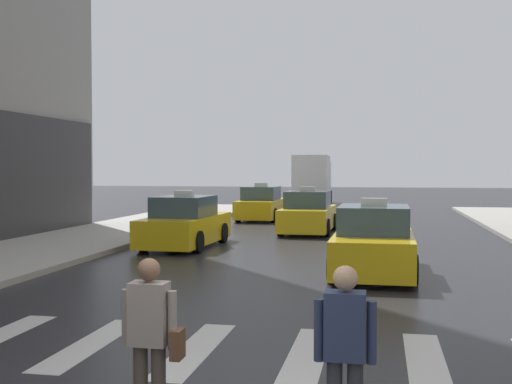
{
  "coord_description": "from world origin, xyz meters",
  "views": [
    {
      "loc": [
        1.72,
        -5.4,
        2.5
      ],
      "look_at": [
        -0.9,
        8.0,
        1.99
      ],
      "focal_mm": 44.79,
      "sensor_mm": 36.0,
      "label": 1
    }
  ],
  "objects_px": {
    "taxi_fourth": "(261,205)",
    "taxi_second": "(185,224)",
    "taxi_third": "(308,214)",
    "pedestrian_with_handbag": "(151,333)",
    "box_truck": "(313,178)",
    "taxi_lead": "(374,243)",
    "pedestrian_plain_coat": "(345,346)"
  },
  "relations": [
    {
      "from": "taxi_second",
      "to": "taxi_fourth",
      "type": "xyz_separation_m",
      "value": [
        0.43,
        10.93,
        0.0
      ]
    },
    {
      "from": "taxi_third",
      "to": "taxi_fourth",
      "type": "relative_size",
      "value": 1.0
    },
    {
      "from": "taxi_second",
      "to": "pedestrian_plain_coat",
      "type": "relative_size",
      "value": 2.78
    },
    {
      "from": "taxi_third",
      "to": "pedestrian_with_handbag",
      "type": "relative_size",
      "value": 2.77
    },
    {
      "from": "pedestrian_with_handbag",
      "to": "pedestrian_plain_coat",
      "type": "relative_size",
      "value": 1.0
    },
    {
      "from": "taxi_lead",
      "to": "taxi_third",
      "type": "xyz_separation_m",
      "value": [
        -2.61,
        9.41,
        0.0
      ]
    },
    {
      "from": "taxi_fourth",
      "to": "taxi_second",
      "type": "bearing_deg",
      "value": -92.26
    },
    {
      "from": "taxi_fourth",
      "to": "pedestrian_with_handbag",
      "type": "distance_m",
      "value": 24.91
    },
    {
      "from": "taxi_third",
      "to": "box_truck",
      "type": "xyz_separation_m",
      "value": [
        -1.76,
        18.59,
        1.13
      ]
    },
    {
      "from": "taxi_second",
      "to": "taxi_third",
      "type": "relative_size",
      "value": 1.01
    },
    {
      "from": "taxi_second",
      "to": "taxi_fourth",
      "type": "height_order",
      "value": "same"
    },
    {
      "from": "taxi_second",
      "to": "box_truck",
      "type": "distance_m",
      "value": 23.93
    },
    {
      "from": "taxi_lead",
      "to": "pedestrian_plain_coat",
      "type": "height_order",
      "value": "taxi_lead"
    },
    {
      "from": "taxi_second",
      "to": "pedestrian_with_handbag",
      "type": "relative_size",
      "value": 2.78
    },
    {
      "from": "taxi_second",
      "to": "pedestrian_plain_coat",
      "type": "distance_m",
      "value": 15.01
    },
    {
      "from": "taxi_lead",
      "to": "taxi_second",
      "type": "xyz_separation_m",
      "value": [
        -5.96,
        4.15,
        0.0
      ]
    },
    {
      "from": "taxi_lead",
      "to": "pedestrian_with_handbag",
      "type": "bearing_deg",
      "value": -101.73
    },
    {
      "from": "taxi_third",
      "to": "pedestrian_plain_coat",
      "type": "distance_m",
      "value": 19.26
    },
    {
      "from": "taxi_second",
      "to": "box_truck",
      "type": "bearing_deg",
      "value": 86.21
    },
    {
      "from": "taxi_third",
      "to": "pedestrian_plain_coat",
      "type": "bearing_deg",
      "value": -82.64
    },
    {
      "from": "taxi_fourth",
      "to": "pedestrian_with_handbag",
      "type": "relative_size",
      "value": 2.76
    },
    {
      "from": "taxi_fourth",
      "to": "pedestrian_plain_coat",
      "type": "distance_m",
      "value": 25.35
    },
    {
      "from": "taxi_second",
      "to": "taxi_third",
      "type": "distance_m",
      "value": 6.23
    },
    {
      "from": "taxi_fourth",
      "to": "box_truck",
      "type": "xyz_separation_m",
      "value": [
        1.15,
        12.92,
        1.13
      ]
    },
    {
      "from": "box_truck",
      "to": "taxi_lead",
      "type": "bearing_deg",
      "value": -81.11
    },
    {
      "from": "pedestrian_plain_coat",
      "to": "box_truck",
      "type": "bearing_deg",
      "value": 96.4
    },
    {
      "from": "taxi_third",
      "to": "pedestrian_with_handbag",
      "type": "bearing_deg",
      "value": -88.11
    },
    {
      "from": "taxi_lead",
      "to": "taxi_third",
      "type": "bearing_deg",
      "value": 105.53
    },
    {
      "from": "pedestrian_plain_coat",
      "to": "taxi_third",
      "type": "bearing_deg",
      "value": 97.36
    },
    {
      "from": "taxi_third",
      "to": "box_truck",
      "type": "bearing_deg",
      "value": 95.42
    },
    {
      "from": "taxi_fourth",
      "to": "box_truck",
      "type": "bearing_deg",
      "value": 84.92
    },
    {
      "from": "pedestrian_with_handbag",
      "to": "taxi_fourth",
      "type": "bearing_deg",
      "value": 98.17
    }
  ]
}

